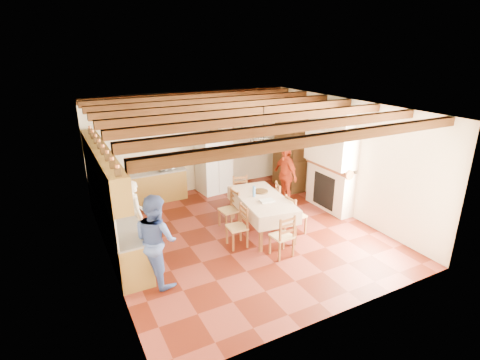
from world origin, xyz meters
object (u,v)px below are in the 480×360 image
refrigerator (214,162)px  microwave (165,164)px  chair_right_near (296,214)px  person_woman_red (285,175)px  chair_left_far (229,209)px  chair_right_far (284,200)px  dining_table (262,201)px  chair_end_near (282,235)px  person_woman_blue (156,240)px  chair_end_far (242,195)px  hutch (290,153)px  chair_left_near (237,226)px  person_man (135,214)px

refrigerator → microwave: 1.48m
chair_right_near → person_woman_red: bearing=-28.4°
chair_left_far → chair_right_far: 1.51m
dining_table → chair_end_near: chair_end_near is taller
refrigerator → person_woman_blue: (-2.85, -3.80, -0.03)m
refrigerator → person_woman_red: 2.26m
chair_end_far → person_woman_blue: size_ratio=0.54×
hutch → chair_left_far: (-2.88, -1.62, -0.63)m
chair_left_near → microwave: (-0.55, 3.40, 0.56)m
hutch → chair_left_far: bearing=-147.0°
hutch → dining_table: (-2.26, -2.15, -0.33)m
chair_left_near → person_man: 2.24m
person_man → chair_right_near: bearing=-115.5°
dining_table → chair_left_near: (-0.86, -0.37, -0.31)m
chair_left_near → person_man: person_man is taller
person_woman_red → chair_end_near: bearing=-35.8°
dining_table → chair_left_near: chair_left_near is taller
person_woman_blue → chair_left_near: bearing=-97.2°
chair_right_far → person_woman_blue: size_ratio=0.54×
chair_left_near → chair_right_far: size_ratio=1.00×
person_woman_blue → chair_right_near: bearing=-104.7°
chair_left_far → microwave: microwave is taller
chair_left_near → hutch: bearing=132.6°
hutch → person_man: (-5.09, -1.49, -0.33)m
chair_end_near → chair_end_far: (0.30, 2.39, 0.00)m
person_woman_red → refrigerator: bearing=-142.6°
chair_end_near → chair_end_far: bearing=-100.7°
chair_end_far → person_man: person_man is taller
chair_right_near → person_woman_blue: size_ratio=0.54×
hutch → chair_end_far: 2.43m
dining_table → chair_right_near: chair_right_near is taller
hutch → chair_right_far: size_ratio=2.32×
hutch → person_woman_blue: bearing=-145.6°
chair_left_near → chair_right_far: same height
chair_right_far → person_woman_blue: person_woman_blue is taller
chair_right_far → microwave: (-2.29, 2.66, 0.56)m
chair_right_near → chair_end_far: same height
person_woman_red → microwave: bearing=-123.7°
person_man → person_woman_red: 4.31m
dining_table → microwave: bearing=114.9°
hutch → chair_end_near: bearing=-123.0°
hutch → chair_end_far: bearing=-153.2°
chair_right_near → hutch: bearing=-34.1°
hutch → chair_left_far: size_ratio=2.32×
person_man → person_woman_red: (4.28, 0.51, 0.05)m
dining_table → person_woman_blue: person_woman_blue is taller
hutch → person_woman_red: size_ratio=1.33×
dining_table → chair_left_near: size_ratio=2.20×
chair_right_far → person_woman_blue: 3.89m
chair_left_near → chair_end_far: same height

